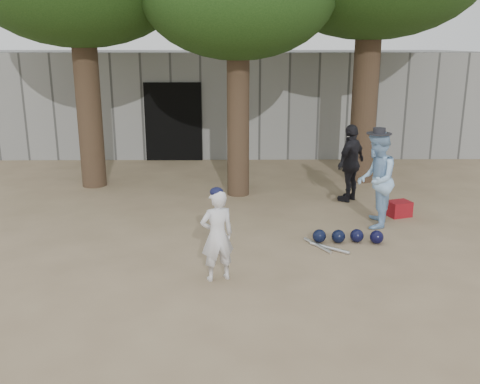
{
  "coord_description": "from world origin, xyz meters",
  "views": [
    {
      "loc": [
        0.5,
        -7.29,
        3.28
      ],
      "look_at": [
        0.6,
        1.0,
        0.95
      ],
      "focal_mm": 40.0,
      "sensor_mm": 36.0,
      "label": 1
    }
  ],
  "objects_px": {
    "boy_player": "(217,235)",
    "spectator_dark": "(351,163)",
    "red_bag": "(399,209)",
    "spectator_blue": "(376,180)"
  },
  "relations": [
    {
      "from": "spectator_dark",
      "to": "spectator_blue",
      "type": "bearing_deg",
      "value": 44.38
    },
    {
      "from": "spectator_dark",
      "to": "red_bag",
      "type": "distance_m",
      "value": 1.48
    },
    {
      "from": "boy_player",
      "to": "red_bag",
      "type": "distance_m",
      "value": 4.51
    },
    {
      "from": "boy_player",
      "to": "spectator_dark",
      "type": "distance_m",
      "value": 4.78
    },
    {
      "from": "red_bag",
      "to": "spectator_dark",
      "type": "bearing_deg",
      "value": 124.49
    },
    {
      "from": "spectator_dark",
      "to": "red_bag",
      "type": "relative_size",
      "value": 3.91
    },
    {
      "from": "boy_player",
      "to": "red_bag",
      "type": "xyz_separation_m",
      "value": [
        3.46,
        2.84,
        -0.51
      ]
    },
    {
      "from": "red_bag",
      "to": "boy_player",
      "type": "bearing_deg",
      "value": -140.65
    },
    {
      "from": "boy_player",
      "to": "spectator_blue",
      "type": "bearing_deg",
      "value": -161.04
    },
    {
      "from": "spectator_blue",
      "to": "red_bag",
      "type": "bearing_deg",
      "value": 148.08
    }
  ]
}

